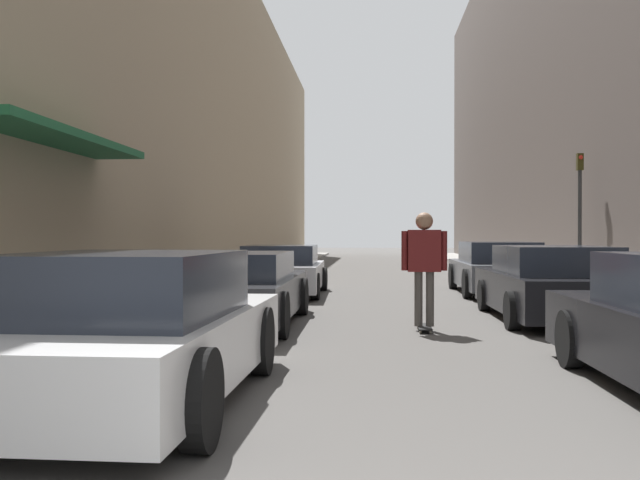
{
  "coord_description": "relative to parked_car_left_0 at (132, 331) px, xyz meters",
  "views": [
    {
      "loc": [
        -0.46,
        -1.27,
        1.48
      ],
      "look_at": [
        -1.49,
        12.69,
        1.36
      ],
      "focal_mm": 40.0,
      "sensor_mm": 36.0,
      "label": 1
    }
  ],
  "objects": [
    {
      "name": "skateboarder",
      "position": [
        2.86,
        4.94,
        0.48
      ],
      "size": [
        0.69,
        0.78,
        1.81
      ],
      "color": "black",
      "rests_on": "ground"
    },
    {
      "name": "parked_car_right_2",
      "position": [
        5.16,
        11.95,
        -0.01
      ],
      "size": [
        2.01,
        4.73,
        1.29
      ],
      "color": "#515459",
      "rests_on": "ground"
    },
    {
      "name": "parked_car_left_2",
      "position": [
        -0.13,
        11.2,
        -0.05
      ],
      "size": [
        2.02,
        4.32,
        1.21
      ],
      "color": "#B7B7BC",
      "rests_on": "ground"
    },
    {
      "name": "parked_car_right_1",
      "position": [
        5.13,
        6.49,
        -0.03
      ],
      "size": [
        2.01,
        4.51,
        1.28
      ],
      "color": "black",
      "rests_on": "ground"
    },
    {
      "name": "traffic_light",
      "position": [
        7.59,
        13.45,
        1.65
      ],
      "size": [
        0.16,
        0.22,
        3.52
      ],
      "color": "#2D2D2D",
      "rests_on": "curb_strip_right"
    },
    {
      "name": "ground",
      "position": [
        2.53,
        15.74,
        -0.64
      ],
      "size": [
        112.6,
        112.6,
        0.0
      ],
      "primitive_type": "plane",
      "color": "#4C4947"
    },
    {
      "name": "parked_car_left_0",
      "position": [
        0.0,
        0.0,
        0.0
      ],
      "size": [
        2.0,
        4.33,
        1.32
      ],
      "color": "silver",
      "rests_on": "ground"
    },
    {
      "name": "curb_strip_right",
      "position": [
        7.11,
        20.86,
        -0.58
      ],
      "size": [
        1.8,
        51.18,
        0.12
      ],
      "color": "gray",
      "rests_on": "ground"
    },
    {
      "name": "parked_car_left_1",
      "position": [
        -0.06,
        5.39,
        -0.05
      ],
      "size": [
        1.88,
        4.81,
        1.19
      ],
      "color": "#232326",
      "rests_on": "ground"
    },
    {
      "name": "curb_strip_left",
      "position": [
        -2.05,
        20.86,
        -0.58
      ],
      "size": [
        1.8,
        51.18,
        0.12
      ],
      "color": "gray",
      "rests_on": "ground"
    },
    {
      "name": "building_row_right",
      "position": [
        10.01,
        20.86,
        7.3
      ],
      "size": [
        4.9,
        51.18,
        15.89
      ],
      "color": "#564C47",
      "rests_on": "ground"
    },
    {
      "name": "building_row_left",
      "position": [
        -4.95,
        20.86,
        5.42
      ],
      "size": [
        4.9,
        51.18,
        12.12
      ],
      "color": "tan",
      "rests_on": "ground"
    }
  ]
}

